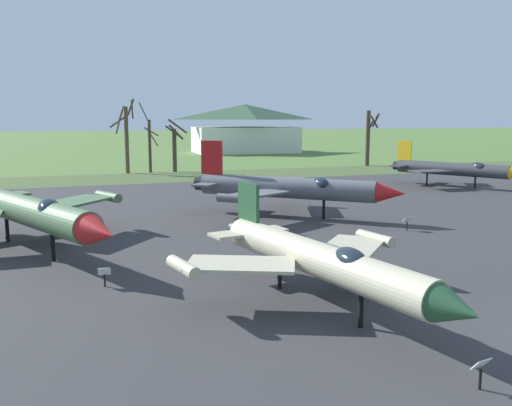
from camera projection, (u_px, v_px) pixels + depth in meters
name	position (u px, v px, depth m)	size (l,w,h in m)	color
asphalt_apron	(338.00, 235.00, 34.07)	(71.08, 60.58, 0.05)	#333335
grass_verge_strip	(200.00, 176.00, 67.88)	(131.08, 12.00, 0.06)	#41552E
jet_fighter_front_left	(319.00, 259.00, 20.75)	(10.13, 13.58, 4.29)	#B7B293
info_placard_front_left	(481.00, 370.00, 14.58)	(0.57, 0.36, 0.94)	black
jet_fighter_front_right	(289.00, 187.00, 39.77)	(13.23, 12.37, 5.49)	#565B60
info_placard_front_right	(407.00, 222.00, 35.18)	(0.58, 0.36, 0.93)	black
jet_fighter_rear_center	(455.00, 169.00, 56.76)	(9.13, 13.29, 4.71)	#33383D
jet_fighter_rear_left	(29.00, 211.00, 29.34)	(12.97, 15.75, 5.05)	#4C6B47
info_placard_rear_left	(105.00, 275.00, 23.48)	(0.55, 0.27, 0.90)	black
bare_tree_far_left	(126.00, 134.00, 71.13)	(3.22, 3.19, 9.61)	brown
bare_tree_left_of_center	(150.00, 143.00, 72.11)	(2.38, 1.50, 9.19)	#42382D
bare_tree_center	(175.00, 146.00, 72.67)	(2.88, 1.89, 7.08)	#42382D
bare_tree_right_of_center	(369.00, 136.00, 81.71)	(2.06, 2.56, 8.22)	#42382D
visitor_building	(245.00, 129.00, 113.52)	(22.30, 13.84, 9.88)	silver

